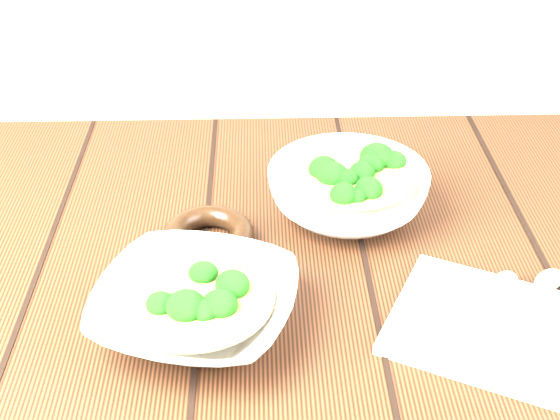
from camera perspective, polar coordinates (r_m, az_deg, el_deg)
name	(u,v)px	position (r m, az deg, el deg)	size (l,w,h in m)	color
table	(224,339)	(1.04, -4.15, -9.40)	(1.20, 0.80, 0.75)	#361B0F
soup_bowl_front	(195,306)	(0.86, -6.21, -7.02)	(0.27, 0.27, 0.06)	silver
soup_bowl_back	(348,190)	(1.04, 4.97, 1.47)	(0.22, 0.22, 0.08)	silver
trivet	(209,235)	(0.99, -5.24, -1.85)	(0.12, 0.12, 0.03)	black
napkin	(493,328)	(0.89, 15.34, -8.31)	(0.22, 0.18, 0.01)	beige
spoon_left	(495,300)	(0.92, 15.48, -6.36)	(0.11, 0.16, 0.01)	#B7B1A1
spoon_right	(535,294)	(0.94, 18.16, -5.86)	(0.14, 0.14, 0.01)	#B7B1A1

